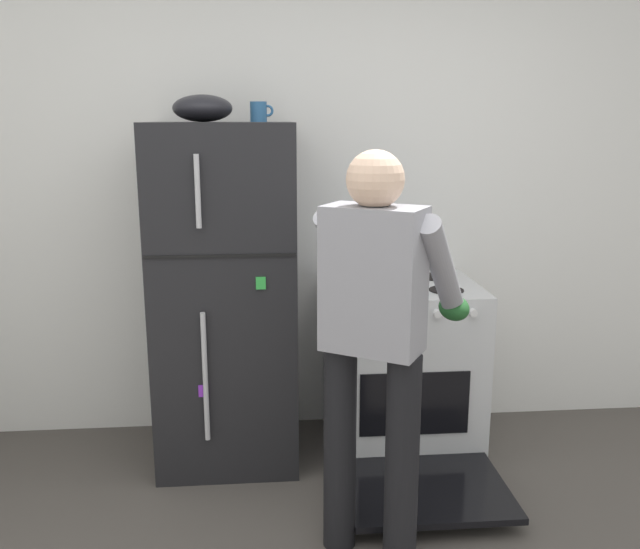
{
  "coord_description": "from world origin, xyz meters",
  "views": [
    {
      "loc": [
        -0.28,
        -1.7,
        1.7
      ],
      "look_at": [
        -0.01,
        1.32,
        1.0
      ],
      "focal_mm": 37.73,
      "sensor_mm": 36.0,
      "label": 1
    }
  ],
  "objects_px": {
    "stove_range": "(402,369)",
    "person_cook": "(376,323)",
    "refrigerator": "(226,295)",
    "red_pot": "(374,274)",
    "mixing_bowl": "(203,108)",
    "coffee_mug": "(259,112)"
  },
  "relations": [
    {
      "from": "refrigerator",
      "to": "red_pot",
      "type": "xyz_separation_m",
      "value": [
        0.74,
        -0.05,
        0.11
      ]
    },
    {
      "from": "refrigerator",
      "to": "person_cook",
      "type": "bearing_deg",
      "value": -55.39
    },
    {
      "from": "mixing_bowl",
      "to": "stove_range",
      "type": "bearing_deg",
      "value": -1.04
    },
    {
      "from": "stove_range",
      "to": "red_pot",
      "type": "relative_size",
      "value": 3.37
    },
    {
      "from": "coffee_mug",
      "to": "mixing_bowl",
      "type": "xyz_separation_m",
      "value": [
        -0.26,
        -0.05,
        0.01
      ]
    },
    {
      "from": "stove_range",
      "to": "coffee_mug",
      "type": "relative_size",
      "value": 10.75
    },
    {
      "from": "mixing_bowl",
      "to": "person_cook",
      "type": "bearing_deg",
      "value": -52.02
    },
    {
      "from": "refrigerator",
      "to": "red_pot",
      "type": "distance_m",
      "value": 0.75
    },
    {
      "from": "red_pot",
      "to": "coffee_mug",
      "type": "xyz_separation_m",
      "value": [
        -0.56,
        0.1,
        0.79
      ]
    },
    {
      "from": "stove_range",
      "to": "red_pot",
      "type": "height_order",
      "value": "red_pot"
    },
    {
      "from": "refrigerator",
      "to": "coffee_mug",
      "type": "height_order",
      "value": "coffee_mug"
    },
    {
      "from": "red_pot",
      "to": "person_cook",
      "type": "bearing_deg",
      "value": -99.06
    },
    {
      "from": "stove_range",
      "to": "red_pot",
      "type": "distance_m",
      "value": 0.54
    },
    {
      "from": "stove_range",
      "to": "mixing_bowl",
      "type": "bearing_deg",
      "value": 178.96
    },
    {
      "from": "red_pot",
      "to": "mixing_bowl",
      "type": "xyz_separation_m",
      "value": [
        -0.82,
        0.05,
        0.8
      ]
    },
    {
      "from": "stove_range",
      "to": "coffee_mug",
      "type": "bearing_deg",
      "value": 174.59
    },
    {
      "from": "stove_range",
      "to": "person_cook",
      "type": "xyz_separation_m",
      "value": [
        -0.29,
        -0.86,
        0.52
      ]
    },
    {
      "from": "stove_range",
      "to": "red_pot",
      "type": "xyz_separation_m",
      "value": [
        -0.16,
        -0.03,
        0.52
      ]
    },
    {
      "from": "stove_range",
      "to": "person_cook",
      "type": "height_order",
      "value": "person_cook"
    },
    {
      "from": "person_cook",
      "to": "coffee_mug",
      "type": "bearing_deg",
      "value": 114.51
    },
    {
      "from": "red_pot",
      "to": "coffee_mug",
      "type": "bearing_deg",
      "value": 169.8
    },
    {
      "from": "refrigerator",
      "to": "stove_range",
      "type": "xyz_separation_m",
      "value": [
        0.9,
        -0.02,
        -0.41
      ]
    }
  ]
}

